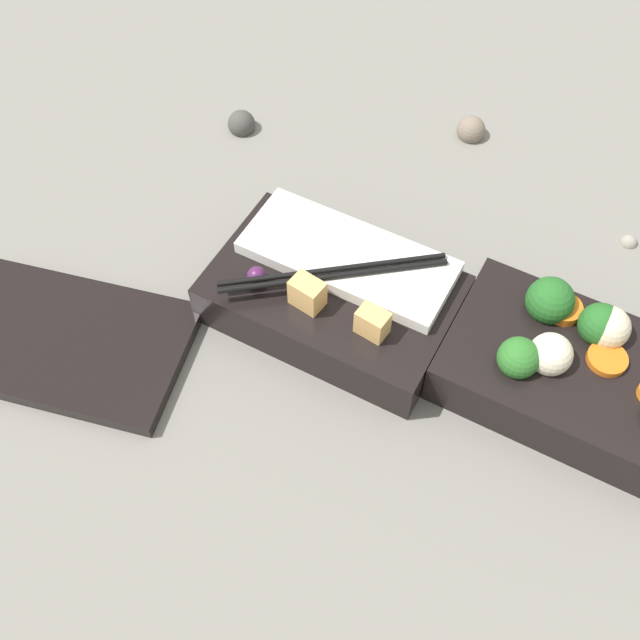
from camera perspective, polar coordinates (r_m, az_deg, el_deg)
ground_plane at (r=0.66m, az=10.03°, el=-2.44°), size 3.00×3.00×0.00m
bento_tray_vegetable at (r=0.64m, az=18.79°, el=-3.56°), size 0.21×0.13×0.08m
bento_tray_rice at (r=0.65m, az=1.09°, el=2.01°), size 0.21×0.13×0.07m
bento_lid at (r=0.69m, az=-18.61°, el=-1.58°), size 0.23×0.17×0.01m
pebble_0 at (r=0.78m, az=22.53°, el=5.65°), size 0.02×0.02×0.02m
pebble_1 at (r=0.84m, az=-6.00°, el=14.64°), size 0.03×0.03×0.03m
pebble_2 at (r=0.84m, az=11.43°, el=14.00°), size 0.03×0.03×0.03m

